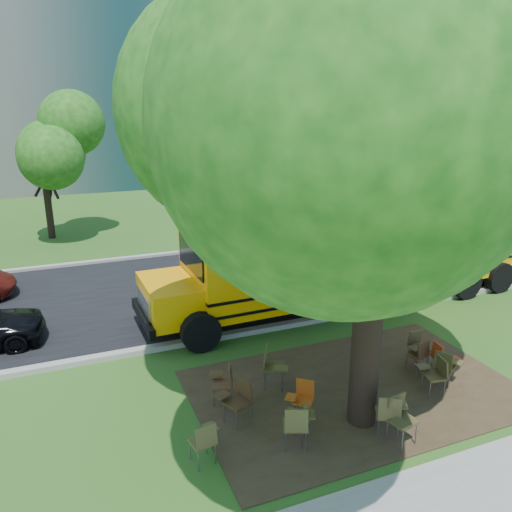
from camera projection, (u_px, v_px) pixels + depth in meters
name	position (u px, v px, depth m)	size (l,w,h in m)	color
ground	(304.00, 388.00, 11.07)	(160.00, 160.00, 0.00)	#2C4F18
dirt_patch	(355.00, 389.00, 10.98)	(7.00, 4.50, 0.03)	#382819
asphalt_road	(211.00, 285.00, 17.27)	(80.00, 8.00, 0.04)	black
kerb_near	(254.00, 331.00, 13.71)	(80.00, 0.25, 0.14)	gray
kerb_far	(182.00, 253.00, 20.88)	(80.00, 0.25, 0.14)	gray
building_right	(346.00, 36.00, 49.71)	(30.00, 16.00, 25.00)	gray
bg_tree_2	(41.00, 147.00, 22.21)	(4.80, 4.80, 6.62)	black
bg_tree_3	(320.00, 125.00, 24.88)	(5.60, 5.60, 7.84)	black
bg_tree_4	(458.00, 136.00, 27.08)	(5.00, 5.00, 6.85)	black
main_tree	(384.00, 98.00, 8.13)	(7.20, 7.20, 9.74)	black
school_bus	(364.00, 246.00, 15.57)	(12.80, 3.22, 3.11)	#FFA408
chair_0	(205.00, 438.00, 8.61)	(0.56, 0.57, 0.83)	brown
chair_1	(297.00, 423.00, 8.95)	(0.73, 0.57, 0.91)	brown
chair_2	(299.00, 420.00, 9.15)	(0.53, 0.67, 0.78)	brown
chair_3	(303.00, 395.00, 9.92)	(0.68, 0.54, 0.80)	#AB4912
chair_4	(390.00, 411.00, 9.28)	(0.76, 0.60, 0.91)	brown
chair_5	(400.00, 415.00, 9.13)	(0.64, 0.65, 0.95)	#453D1E
chair_6	(436.00, 372.00, 10.71)	(0.51, 0.64, 0.86)	#4B3F20
chair_7	(445.00, 364.00, 11.03)	(0.70, 0.57, 0.85)	#44411D
chair_8	(225.00, 380.00, 10.38)	(0.54, 0.69, 0.86)	#4E301B
chair_9	(238.00, 397.00, 9.73)	(0.73, 0.63, 0.92)	#3F2816
chair_10	(271.00, 364.00, 10.91)	(0.63, 0.81, 0.97)	#4A4620
chair_11	(368.00, 360.00, 11.13)	(0.62, 0.62, 0.93)	#3E2416
chair_12	(442.00, 356.00, 11.44)	(0.47, 0.59, 0.81)	#C13A14
chair_13	(419.00, 352.00, 11.59)	(0.56, 0.58, 0.83)	#452D18
chair_14	(417.00, 345.00, 11.93)	(0.55, 0.49, 0.84)	#4C3F20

